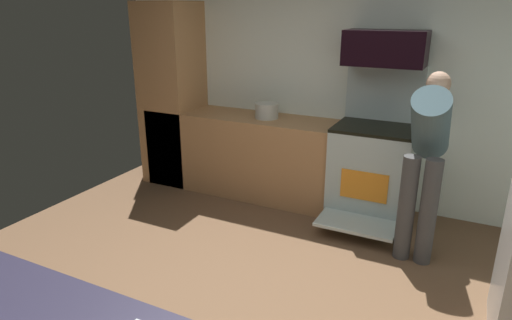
# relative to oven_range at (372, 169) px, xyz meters

# --- Properties ---
(ground_plane) EXTENTS (5.20, 4.80, 0.02)m
(ground_plane) POSITION_rel_oven_range_xyz_m (-0.51, -1.97, -0.52)
(ground_plane) COLOR brown
(wall_back) EXTENTS (5.20, 0.12, 2.60)m
(wall_back) POSITION_rel_oven_range_xyz_m (-0.51, 0.37, 0.79)
(wall_back) COLOR silver
(wall_back) RESTS_ON ground
(lower_cabinet_run) EXTENTS (2.40, 0.60, 0.90)m
(lower_cabinet_run) POSITION_rel_oven_range_xyz_m (-1.41, 0.01, -0.06)
(lower_cabinet_run) COLOR #AF7D4E
(lower_cabinet_run) RESTS_ON ground
(cabinet_column) EXTENTS (0.60, 0.60, 2.10)m
(cabinet_column) POSITION_rel_oven_range_xyz_m (-2.41, 0.01, 0.54)
(cabinet_column) COLOR #AF7D4E
(cabinet_column) RESTS_ON ground
(oven_range) EXTENTS (0.76, 1.02, 1.51)m
(oven_range) POSITION_rel_oven_range_xyz_m (0.00, 0.00, 0.00)
(oven_range) COLOR #AFC2BE
(oven_range) RESTS_ON ground
(microwave) EXTENTS (0.74, 0.38, 0.32)m
(microwave) POSITION_rel_oven_range_xyz_m (0.00, 0.09, 1.17)
(microwave) COLOR black
(microwave) RESTS_ON oven_range
(person_cook) EXTENTS (0.31, 0.67, 1.53)m
(person_cook) POSITION_rel_oven_range_xyz_m (0.52, -0.52, 0.41)
(person_cook) COLOR #444444
(person_cook) RESTS_ON ground
(stock_pot) EXTENTS (0.25, 0.25, 0.16)m
(stock_pot) POSITION_rel_oven_range_xyz_m (-1.17, 0.01, 0.47)
(stock_pot) COLOR beige
(stock_pot) RESTS_ON lower_cabinet_run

